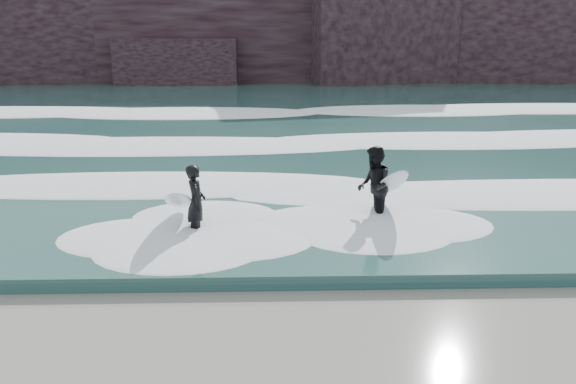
% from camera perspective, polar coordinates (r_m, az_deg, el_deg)
% --- Properties ---
extents(sea, '(90.00, 52.00, 0.30)m').
position_cam_1_polar(sea, '(35.78, -1.42, 8.87)').
color(sea, '#244B48').
rests_on(sea, ground).
extents(headland, '(70.00, 9.00, 10.00)m').
position_cam_1_polar(headland, '(52.49, -1.54, 16.49)').
color(headland, black).
rests_on(headland, ground).
extents(foam_near, '(60.00, 3.20, 0.20)m').
position_cam_1_polar(foam_near, '(16.07, -1.11, 0.71)').
color(foam_near, white).
rests_on(foam_near, sea).
extents(foam_mid, '(60.00, 4.00, 0.24)m').
position_cam_1_polar(foam_mid, '(22.89, -1.28, 5.42)').
color(foam_mid, white).
rests_on(foam_mid, sea).
extents(foam_far, '(60.00, 4.80, 0.30)m').
position_cam_1_polar(foam_far, '(31.78, -1.39, 8.49)').
color(foam_far, white).
rests_on(foam_far, sea).
extents(surfer_left, '(1.09, 2.18, 1.78)m').
position_cam_1_polar(surfer_left, '(12.98, -9.75, -1.03)').
color(surfer_left, black).
rests_on(surfer_left, ground).
extents(surfer_right, '(1.19, 2.07, 1.99)m').
position_cam_1_polar(surfer_right, '(13.87, 8.87, 0.58)').
color(surfer_right, black).
rests_on(surfer_right, ground).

